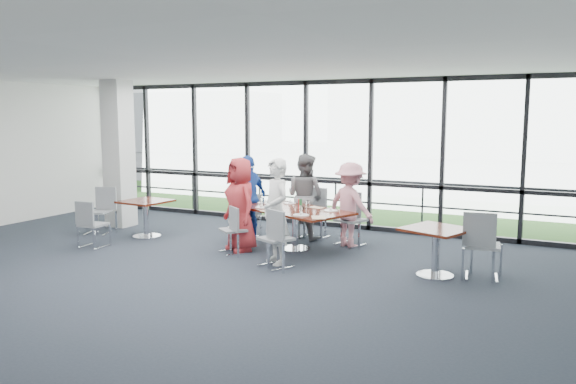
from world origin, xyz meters
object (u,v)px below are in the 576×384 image
at_px(chair_spare_lb, 97,212).
at_px(diner_end, 249,197).
at_px(chair_main_fr, 351,220).
at_px(diner_near_left, 240,204).
at_px(side_table_left, 146,206).
at_px(chair_main_fl, 315,214).
at_px(diner_far_right, 350,205).
at_px(chair_main_nl, 233,230).
at_px(chair_spare_la, 94,225).
at_px(diner_near_right, 276,211).
at_px(chair_main_nr, 276,239).
at_px(structural_column, 119,154).
at_px(chair_spare_r, 483,246).
at_px(diner_far_left, 305,196).
at_px(side_table_right, 436,236).
at_px(main_table, 295,215).
at_px(chair_main_end, 245,217).

bearing_deg(chair_spare_lb, diner_end, 178.08).
bearing_deg(chair_main_fr, diner_near_left, 56.22).
bearing_deg(diner_near_left, side_table_left, -152.59).
bearing_deg(side_table_left, chair_main_fl, 25.29).
relative_size(diner_far_right, chair_main_fr, 1.63).
distance_m(chair_main_nl, chair_spare_lb, 3.38).
bearing_deg(chair_spare_la, diner_near_right, 3.14).
bearing_deg(chair_main_nl, diner_far_right, 76.78).
xyz_separation_m(chair_main_nl, chair_main_nr, (1.12, -0.50, 0.05)).
bearing_deg(diner_near_right, structural_column, -159.32).
xyz_separation_m(chair_main_fr, chair_spare_la, (-4.22, -2.27, -0.06)).
bearing_deg(diner_end, chair_main_fl, 128.20).
height_order(side_table_left, chair_spare_r, chair_spare_r).
distance_m(side_table_left, chair_main_fr, 4.11).
bearing_deg(chair_main_nl, chair_spare_r, 41.16).
height_order(chair_main_fl, chair_spare_r, chair_spare_r).
distance_m(diner_near_left, diner_far_left, 1.59).
relative_size(diner_near_right, chair_spare_r, 1.74).
xyz_separation_m(diner_near_right, diner_end, (-1.36, 1.46, -0.04)).
height_order(diner_near_left, chair_main_fr, diner_near_left).
bearing_deg(diner_near_left, diner_far_left, 98.20).
relative_size(diner_near_right, chair_main_fl, 1.81).
relative_size(diner_far_right, chair_spare_la, 1.84).
distance_m(diner_near_left, diner_far_right, 2.04).
xyz_separation_m(diner_end, chair_main_fl, (1.15, 0.65, -0.35)).
relative_size(chair_main_nr, chair_spare_r, 0.94).
relative_size(side_table_right, diner_far_right, 0.71).
distance_m(structural_column, diner_near_right, 4.83).
xyz_separation_m(structural_column, side_table_left, (1.29, -0.69, -0.97)).
distance_m(diner_far_right, diner_end, 2.05).
distance_m(side_table_right, chair_spare_r, 0.70).
bearing_deg(main_table, side_table_right, 8.93).
distance_m(chair_main_end, chair_spare_lb, 3.08).
height_order(side_table_left, diner_near_right, diner_near_right).
xyz_separation_m(main_table, chair_main_end, (-1.38, 0.53, -0.22)).
relative_size(chair_main_nl, chair_spare_la, 0.97).
bearing_deg(chair_main_nr, chair_spare_r, 41.04).
distance_m(diner_near_left, diner_near_right, 1.12).
height_order(structural_column, chair_spare_r, structural_column).
xyz_separation_m(diner_near_left, chair_spare_la, (-2.57, -1.00, -0.42)).
bearing_deg(diner_near_right, chair_spare_r, 47.75).
bearing_deg(side_table_left, chair_main_nr, -14.39).
bearing_deg(diner_far_left, chair_main_fl, -132.24).
height_order(chair_main_fr, chair_spare_r, chair_spare_r).
relative_size(diner_far_left, chair_main_fl, 1.75).
bearing_deg(diner_end, side_table_right, 83.19).
bearing_deg(diner_near_left, chair_spare_la, -127.97).
bearing_deg(diner_near_left, main_table, 61.11).
distance_m(main_table, chair_spare_la, 3.75).
relative_size(diner_far_left, diner_far_right, 1.07).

